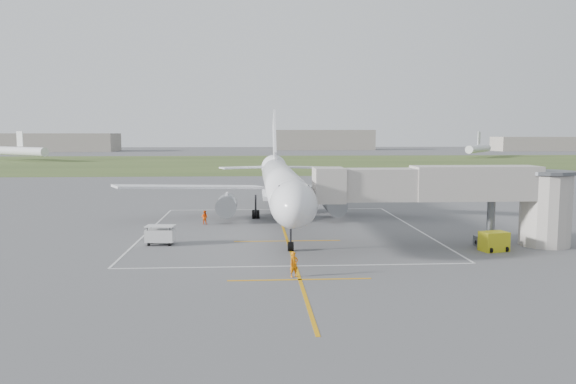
{
  "coord_description": "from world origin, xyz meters",
  "views": [
    {
      "loc": [
        -3.18,
        -61.8,
        10.09
      ],
      "look_at": [
        0.43,
        -4.0,
        4.0
      ],
      "focal_mm": 35.0,
      "sensor_mm": 36.0,
      "label": 1
    }
  ],
  "objects": [
    {
      "name": "distant_aircraft",
      "position": [
        2.2,
        159.89,
        3.59
      ],
      "size": [
        204.26,
        47.19,
        8.85
      ],
      "color": "silver",
      "rests_on": "ground"
    },
    {
      "name": "ramp_worker_wing",
      "position": [
        -8.6,
        0.34,
        0.77
      ],
      "size": [
        0.91,
        0.81,
        1.55
      ],
      "primitive_type": "imported",
      "rotation": [
        0.0,
        0.0,
        2.8
      ],
      "color": "#E94D07",
      "rests_on": "ground"
    },
    {
      "name": "baggage_cart",
      "position": [
        -11.62,
        -11.05,
        0.9
      ],
      "size": [
        2.66,
        1.74,
        1.76
      ],
      "rotation": [
        0.0,
        0.0,
        -0.09
      ],
      "color": "silver",
      "rests_on": "ground"
    },
    {
      "name": "grass_strip",
      "position": [
        0.0,
        130.0,
        0.01
      ],
      "size": [
        700.0,
        120.0,
        0.02
      ],
      "primitive_type": "cube",
      "color": "#3A5023",
      "rests_on": "ground"
    },
    {
      "name": "ramp_worker_nose",
      "position": [
        -0.35,
        -23.22,
        0.91
      ],
      "size": [
        0.79,
        0.7,
        1.81
      ],
      "primitive_type": "imported",
      "rotation": [
        0.0,
        0.0,
        0.5
      ],
      "color": "orange",
      "rests_on": "ground"
    },
    {
      "name": "apron_markings",
      "position": [
        0.0,
        -5.82,
        0.01
      ],
      "size": [
        28.2,
        60.0,
        0.01
      ],
      "color": "orange",
      "rests_on": "ground"
    },
    {
      "name": "distant_hangars",
      "position": [
        -16.15,
        265.19,
        5.17
      ],
      "size": [
        345.0,
        49.0,
        12.0
      ],
      "color": "gray",
      "rests_on": "ground"
    },
    {
      "name": "airliner",
      "position": [
        -0.0,
        0.75,
        4.39
      ],
      "size": [
        38.93,
        46.75,
        13.52
      ],
      "color": "silver",
      "rests_on": "ground"
    },
    {
      "name": "jet_bridge",
      "position": [
        15.72,
        -13.5,
        4.74
      ],
      "size": [
        23.4,
        5.0,
        7.2
      ],
      "color": "#A39C93",
      "rests_on": "ground"
    },
    {
      "name": "gpu_unit",
      "position": [
        17.43,
        -15.61,
        0.83
      ],
      "size": [
        2.5,
        1.99,
        1.68
      ],
      "rotation": [
        0.0,
        0.0,
        0.22
      ],
      "color": "gold",
      "rests_on": "ground"
    },
    {
      "name": "ground",
      "position": [
        0.0,
        0.0,
        0.0
      ],
      "size": [
        700.0,
        700.0,
        0.0
      ],
      "primitive_type": "plane",
      "color": "#525154",
      "rests_on": "ground"
    }
  ]
}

